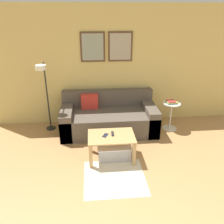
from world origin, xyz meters
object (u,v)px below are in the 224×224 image
couch (109,118)px  floor_lamp (44,84)px  side_table (171,113)px  book_stack (172,102)px  remote_control (113,134)px  cell_phone (105,135)px  coffee_table (111,140)px  storage_bin (114,151)px

couch → floor_lamp: bearing=-178.4°
floor_lamp → side_table: floor_lamp is taller
couch → book_stack: size_ratio=8.86×
floor_lamp → remote_control: (1.26, -0.99, -0.63)m
couch → book_stack: couch is taller
side_table → cell_phone: side_table is taller
coffee_table → remote_control: bearing=62.8°
storage_bin → book_stack: (1.32, 0.99, 0.50)m
side_table → book_stack: 0.27m
side_table → remote_control: bearing=-144.8°
storage_bin → book_stack: 1.72m
storage_bin → remote_control: (-0.03, 0.03, 0.33)m
remote_control → coffee_table: bearing=-115.2°
coffee_table → remote_control: 0.12m
storage_bin → floor_lamp: (-1.28, 1.03, 0.97)m
couch → side_table: bearing=-3.1°
coffee_table → remote_control: (0.03, 0.05, 0.11)m
floor_lamp → side_table: 2.71m
storage_bin → side_table: side_table is taller
couch → floor_lamp: size_ratio=1.34×
side_table → remote_control: side_table is taller
floor_lamp → book_stack: size_ratio=6.60×
storage_bin → remote_control: remote_control is taller
storage_bin → floor_lamp: bearing=141.3°
side_table → book_stack: size_ratio=2.68×
couch → coffee_table: (-0.04, -1.08, 0.07)m
couch → cell_phone: couch is taller
remote_control → side_table: bearing=37.2°
storage_bin → side_table: bearing=36.7°
storage_bin → book_stack: size_ratio=2.61×
couch → side_table: (1.34, -0.07, 0.08)m
couch → coffee_table: 1.08m
side_table → remote_control: (-1.35, -0.95, 0.10)m
storage_bin → side_table: (1.33, 0.99, 0.23)m
side_table → cell_phone: size_ratio=4.30×
storage_bin → floor_lamp: 1.90m
couch → cell_phone: size_ratio=14.21×
side_table → couch: bearing=176.9°
floor_lamp → remote_control: 1.72m
couch → storage_bin: 1.07m
side_table → book_stack: book_stack is taller
side_table → cell_phone: 1.78m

